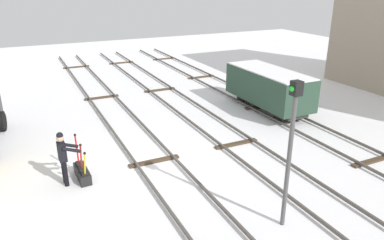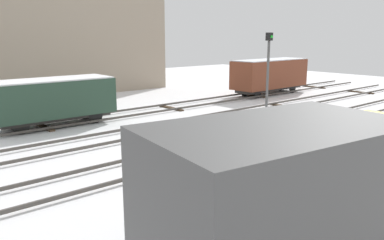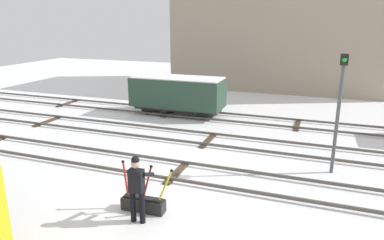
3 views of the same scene
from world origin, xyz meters
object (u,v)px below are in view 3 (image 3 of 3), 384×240
object	(u,v)px
switch_lever_frame	(144,203)
freight_car_mid_siding	(178,93)
rail_worker	(137,185)
signal_post	(339,103)

from	to	relation	value
switch_lever_frame	freight_car_mid_siding	xyz separation A→B (m)	(-3.05, 9.98, 1.00)
switch_lever_frame	rail_worker	world-z (taller)	rail_worker
switch_lever_frame	freight_car_mid_siding	world-z (taller)	freight_car_mid_siding
switch_lever_frame	freight_car_mid_siding	size ratio (longest dim) A/B	0.30
switch_lever_frame	freight_car_mid_siding	distance (m)	10.49
freight_car_mid_siding	switch_lever_frame	bearing A→B (deg)	-72.80
switch_lever_frame	signal_post	world-z (taller)	signal_post
switch_lever_frame	rail_worker	size ratio (longest dim) A/B	0.82
rail_worker	signal_post	size ratio (longest dim) A/B	0.45
signal_post	switch_lever_frame	bearing A→B (deg)	-137.62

